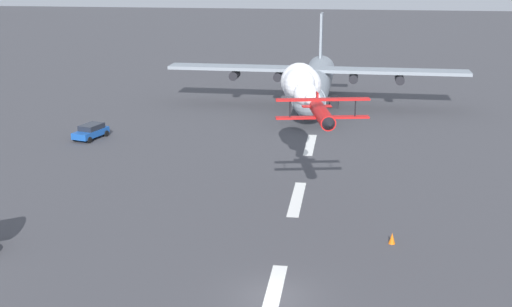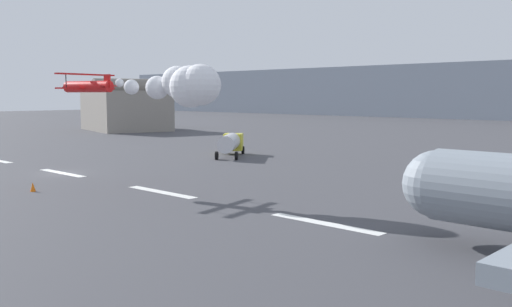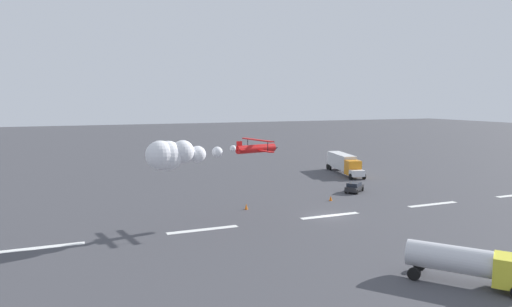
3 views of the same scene
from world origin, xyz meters
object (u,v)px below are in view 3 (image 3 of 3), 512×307
Objects in this scene: stunt_biplane_red at (178,154)px; followme_car_yellow at (354,187)px; traffic_cone_near at (331,198)px; traffic_cone_far at (246,207)px; semi_truck_orange at (344,163)px; fuel_tanker_truck at (466,262)px.

stunt_biplane_red is 32.67m from followme_car_yellow.
traffic_cone_near is 12.92m from traffic_cone_far.
traffic_cone_far is at bearing 1.36° from traffic_cone_near.
stunt_biplane_red is 1.19× the size of semi_truck_orange.
fuel_tanker_truck is (20.76, 48.95, -0.38)m from semi_truck_orange.
followme_car_yellow is (-12.43, -33.19, -0.93)m from fuel_tanker_truck.
semi_truck_orange is 53.17m from fuel_tanker_truck.
fuel_tanker_truck is at bearing 78.64° from traffic_cone_near.
traffic_cone_far is at bearing 35.61° from semi_truck_orange.
semi_truck_orange is 3.23× the size of followme_car_yellow.
traffic_cone_far is at bearing -146.34° from stunt_biplane_red.
traffic_cone_far is (-10.32, -6.87, -8.12)m from stunt_biplane_red.
stunt_biplane_red is 21.99× the size of traffic_cone_far.
fuel_tanker_truck is (-17.34, 22.17, -6.76)m from stunt_biplane_red.
followme_car_yellow is at bearing -110.54° from fuel_tanker_truck.
semi_truck_orange reaches higher than fuel_tanker_truck.
traffic_cone_far is (27.78, 19.90, -1.74)m from semi_truck_orange.
followme_car_yellow is at bearing -159.70° from stunt_biplane_red.
traffic_cone_near and traffic_cone_far have the same top height.
fuel_tanker_truck is 10.87× the size of traffic_cone_far.
fuel_tanker_truck is 29.92m from traffic_cone_far.
traffic_cone_near is at bearing -101.36° from fuel_tanker_truck.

